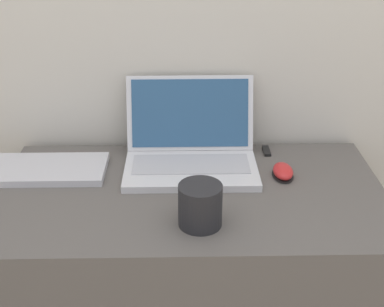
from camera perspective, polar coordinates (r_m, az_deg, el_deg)
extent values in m
cube|color=#5B5651|center=(1.63, -0.03, -15.13)|extent=(1.02, 0.56, 0.73)
cube|color=silver|center=(1.49, -0.03, -1.82)|extent=(0.37, 0.21, 0.02)
cube|color=#B7B7BC|center=(1.50, -0.04, -1.14)|extent=(0.33, 0.12, 0.00)
cube|color=silver|center=(1.57, -0.14, 4.33)|extent=(0.37, 0.08, 0.21)
cube|color=#2D567F|center=(1.56, -0.13, 4.32)|extent=(0.34, 0.07, 0.19)
cylinder|color=#232326|center=(1.25, 0.89, -5.55)|extent=(0.10, 0.10, 0.10)
cylinder|color=black|center=(1.23, 0.90, -3.64)|extent=(0.09, 0.09, 0.01)
ellipsoid|color=black|center=(1.50, 9.65, -2.30)|extent=(0.06, 0.09, 0.01)
ellipsoid|color=red|center=(1.49, 9.69, -1.86)|extent=(0.05, 0.09, 0.03)
cube|color=silver|center=(1.55, -15.83, -1.64)|extent=(0.36, 0.17, 0.02)
cube|color=black|center=(1.63, 7.95, 0.28)|extent=(0.02, 0.06, 0.01)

